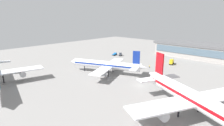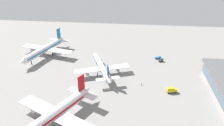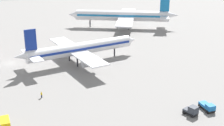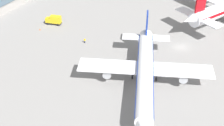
{
  "view_description": "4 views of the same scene",
  "coord_description": "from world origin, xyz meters",
  "px_view_note": "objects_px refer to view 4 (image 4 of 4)",
  "views": [
    {
      "loc": [
        -42.5,
        63.59,
        30.22
      ],
      "look_at": [
        29.89,
        -14.14,
        2.59
      ],
      "focal_mm": 28.87,
      "sensor_mm": 36.0,
      "label": 1
    },
    {
      "loc": [
        -102.54,
        -24.84,
        69.17
      ],
      "look_at": [
        27.64,
        -8.95,
        6.25
      ],
      "focal_mm": 35.61,
      "sensor_mm": 36.0,
      "label": 2
    },
    {
      "loc": [
        19.79,
        -104.13,
        36.29
      ],
      "look_at": [
        32.5,
        -15.56,
        3.91
      ],
      "focal_mm": 50.62,
      "sensor_mm": 36.0,
      "label": 3
    },
    {
      "loc": [
        85.27,
        20.39,
        51.86
      ],
      "look_at": [
        21.78,
        -13.36,
        2.69
      ],
      "focal_mm": 50.04,
      "sensor_mm": 36.0,
      "label": 4
    }
  ],
  "objects_px": {
    "airplane_at_gate": "(145,70)",
    "ground_crew_worker": "(85,41)",
    "catering_truck": "(54,20)",
    "safety_cone_near_gate": "(40,29)"
  },
  "relations": [
    {
      "from": "airplane_at_gate",
      "to": "catering_truck",
      "type": "bearing_deg",
      "value": -134.4
    },
    {
      "from": "airplane_at_gate",
      "to": "safety_cone_near_gate",
      "type": "distance_m",
      "value": 45.89
    },
    {
      "from": "airplane_at_gate",
      "to": "ground_crew_worker",
      "type": "distance_m",
      "value": 28.31
    },
    {
      "from": "catering_truck",
      "to": "ground_crew_worker",
      "type": "relative_size",
      "value": 3.53
    },
    {
      "from": "airplane_at_gate",
      "to": "catering_truck",
      "type": "relative_size",
      "value": 7.19
    },
    {
      "from": "airplane_at_gate",
      "to": "ground_crew_worker",
      "type": "bearing_deg",
      "value": -135.84
    },
    {
      "from": "ground_crew_worker",
      "to": "safety_cone_near_gate",
      "type": "relative_size",
      "value": 2.78
    },
    {
      "from": "airplane_at_gate",
      "to": "catering_truck",
      "type": "distance_m",
      "value": 45.94
    },
    {
      "from": "airplane_at_gate",
      "to": "ground_crew_worker",
      "type": "height_order",
      "value": "airplane_at_gate"
    },
    {
      "from": "catering_truck",
      "to": "safety_cone_near_gate",
      "type": "bearing_deg",
      "value": 58.66
    }
  ]
}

